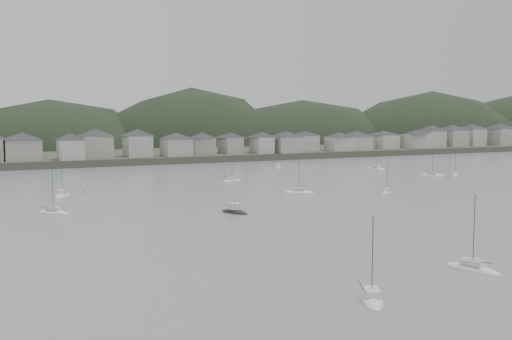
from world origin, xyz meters
TOP-DOWN VIEW (x-y plane):
  - ground at (0.00, 0.00)m, footprint 900.00×900.00m
  - far_shore_land at (0.00, 295.00)m, footprint 900.00×250.00m
  - forested_ridge at (4.83, 269.40)m, footprint 851.55×103.94m
  - waterfront_town at (50.59, 183.34)m, footprint 451.48×28.46m
  - moored_fleet at (-21.66, 56.51)m, footprint 213.57×167.35m
  - motor_launch_far at (-20.11, 43.85)m, footprint 5.31×7.65m
  - mooring_buoys at (-11.74, 57.08)m, footprint 185.07×135.89m

SIDE VIEW (x-z plane):
  - forested_ridge at x=4.83m, z-range -62.57..40.00m
  - ground at x=0.00m, z-range 0.00..0.00m
  - mooring_buoys at x=-11.74m, z-range -0.20..0.50m
  - moored_fleet at x=-21.66m, z-range -6.45..6.80m
  - motor_launch_far at x=-20.11m, z-range -1.57..2.17m
  - far_shore_land at x=0.00m, z-range 0.00..3.00m
  - waterfront_town at x=50.59m, z-range 2.20..15.12m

